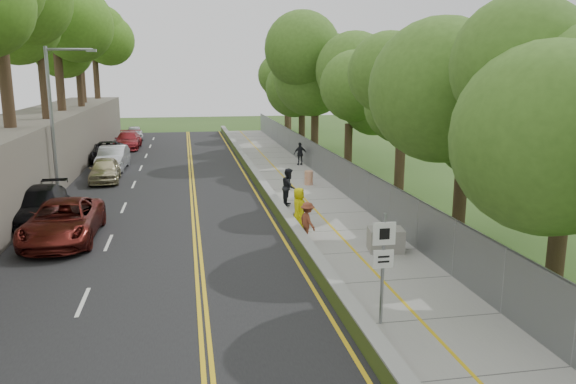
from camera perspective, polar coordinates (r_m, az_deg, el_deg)
name	(u,v)px	position (r m, az deg, el deg)	size (l,w,h in m)	color
ground	(318,287)	(18.29, 3.03, -9.59)	(140.00, 140.00, 0.00)	#33511E
road	(162,194)	(32.26, -12.66, -0.21)	(11.20, 66.00, 0.04)	black
sidewalk	(301,189)	(32.89, 1.31, 0.33)	(4.20, 66.00, 0.05)	gray
jersey_barrier	(262,186)	(32.45, -2.67, 0.65)	(0.42, 66.00, 0.60)	#91C832
rock_embankment	(4,164)	(33.26, -26.91, 2.60)	(5.00, 66.00, 4.00)	#595147
chainlink_fence	(336,171)	(33.19, 4.87, 2.11)	(0.04, 66.00, 2.00)	slate
trees_fenceside	(377,67)	(33.38, 9.05, 12.41)	(7.00, 66.00, 14.00)	#497726
streetlight	(56,114)	(31.26, -22.50, 7.34)	(2.52, 0.22, 8.00)	gray
signpost	(383,257)	(15.20, 9.65, -6.49)	(0.62, 0.09, 3.10)	gray
construction_barrel	(309,178)	(33.90, 2.12, 1.45)	(0.51, 0.51, 0.85)	#C7430B
concrete_block	(386,240)	(21.79, 9.90, -4.80)	(1.31, 0.98, 0.87)	gray
car_2	(63,221)	(24.44, -21.89, -2.77)	(2.67, 5.80, 1.61)	maroon
car_3	(38,207)	(27.46, -24.04, -1.36)	(2.28, 5.61, 1.63)	black
car_4	(105,170)	(36.62, -18.12, 2.16)	(1.76, 4.38, 1.49)	tan
car_5	(113,158)	(40.85, -17.37, 3.30)	(1.74, 5.00, 1.65)	#B7B8BE
car_6	(108,152)	(44.94, -17.79, 3.93)	(2.46, 5.34, 1.49)	black
car_7	(128,140)	(51.61, -15.96, 5.06)	(2.11, 5.18, 1.50)	maroon
car_8	(135,133)	(58.61, -15.32, 5.81)	(1.59, 3.95, 1.34)	silver
painter_0	(299,208)	(24.44, 1.11, -1.62)	(0.88, 0.57, 1.80)	#D8CD09
painter_1	(298,208)	(24.72, 0.98, -1.61)	(0.61, 0.40, 1.68)	white
painter_2	(289,187)	(28.58, 0.10, 0.53)	(0.93, 0.72, 1.91)	black
painter_3	(308,221)	(22.77, 2.01, -2.97)	(1.01, 0.58, 1.57)	brown
person_far	(300,154)	(40.99, 1.25, 3.91)	(0.97, 0.40, 1.66)	black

